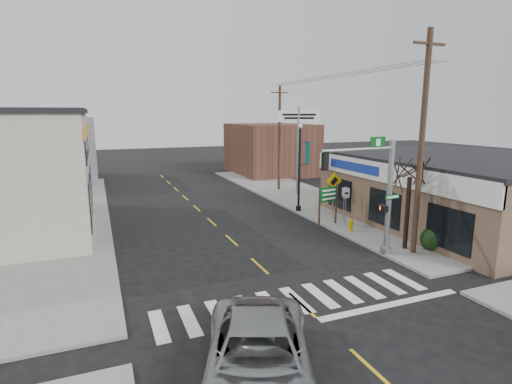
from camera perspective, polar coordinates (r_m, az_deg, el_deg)
name	(u,v)px	position (r m, az deg, el deg)	size (l,w,h in m)	color
ground	(302,305)	(15.02, 6.52, -15.69)	(140.00, 140.00, 0.00)	black
sidewalk_right	(326,206)	(29.95, 9.94, -1.95)	(6.00, 38.00, 0.13)	slate
sidewalk_left	(55,232)	(25.76, -26.74, -5.15)	(6.00, 38.00, 0.13)	slate
center_line	(232,240)	(21.85, -3.52, -6.89)	(0.12, 56.00, 0.01)	gold
crosswalk	(296,300)	(15.34, 5.79, -15.06)	(11.00, 2.20, 0.01)	silver
thrift_store	(463,192)	(27.89, 27.50, 0.04)	(12.00, 14.00, 4.00)	brown
bldg_distant_right	(270,149)	(45.83, 2.05, 6.18)	(8.00, 10.00, 5.60)	#543226
bldg_distant_left	(46,151)	(44.13, -27.75, 5.24)	(9.00, 10.00, 6.40)	slate
suv	(258,358)	(10.70, 0.33, -22.64)	(2.69, 5.83, 1.62)	#96989A
traffic_signal_pole	(378,186)	(19.30, 17.08, 0.85)	(4.43, 0.37, 5.61)	gray
guide_sign	(328,198)	(24.39, 10.31, -0.86)	(1.43, 0.13, 2.50)	#432D1F
fire_hydrant	(351,224)	(23.58, 13.39, -4.49)	(0.23, 0.23, 0.74)	#D59B00
ped_crossing_sign	(334,187)	(25.95, 11.05, 0.71)	(1.16, 0.08, 2.99)	gray
lamp_post	(300,161)	(27.37, 6.33, 4.40)	(0.77, 0.61, 5.95)	black
dance_center_sign	(298,129)	(33.19, 6.06, 8.91)	(3.38, 0.21, 7.19)	gray
bare_tree	(411,164)	(20.64, 21.25, 3.76)	(2.70, 2.70, 5.40)	black
shrub_front	(434,239)	(21.83, 24.09, -6.19)	(1.31, 1.31, 0.98)	#253C1D
shrub_back	(367,209)	(27.35, 15.54, -2.35)	(1.18, 1.18, 0.89)	black
utility_pole_near	(422,143)	(20.06, 22.57, 6.49)	(1.80, 0.27, 10.34)	#4F3324
utility_pole_far	(279,137)	(35.15, 3.36, 7.82)	(1.56, 0.23, 8.98)	#433621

